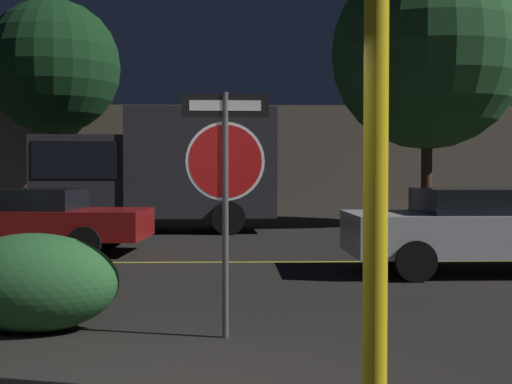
{
  "coord_description": "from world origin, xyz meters",
  "views": [
    {
      "loc": [
        0.63,
        -5.01,
        1.61
      ],
      "look_at": [
        0.87,
        3.75,
        1.34
      ],
      "focal_mm": 50.0,
      "sensor_mm": 36.0,
      "label": 1
    }
  ],
  "objects_px": {
    "hedge_bush_2": "(33,282)",
    "passing_car_2": "(22,220)",
    "yellow_pole_right": "(376,184)",
    "tree_0": "(427,53)",
    "delivery_truck": "(157,167)",
    "stop_sign": "(225,164)",
    "passing_car_3": "(481,229)",
    "tree_2": "(53,67)"
  },
  "relations": [
    {
      "from": "passing_car_2",
      "to": "delivery_truck",
      "type": "xyz_separation_m",
      "value": [
        2.06,
        4.81,
        1.03
      ]
    },
    {
      "from": "stop_sign",
      "to": "passing_car_3",
      "type": "height_order",
      "value": "stop_sign"
    },
    {
      "from": "hedge_bush_2",
      "to": "passing_car_3",
      "type": "height_order",
      "value": "passing_car_3"
    },
    {
      "from": "stop_sign",
      "to": "tree_0",
      "type": "xyz_separation_m",
      "value": [
        5.65,
        13.84,
        3.33
      ]
    },
    {
      "from": "tree_0",
      "to": "delivery_truck",
      "type": "bearing_deg",
      "value": -165.14
    },
    {
      "from": "hedge_bush_2",
      "to": "tree_2",
      "type": "xyz_separation_m",
      "value": [
        -4.18,
        17.2,
        4.58
      ]
    },
    {
      "from": "stop_sign",
      "to": "delivery_truck",
      "type": "xyz_separation_m",
      "value": [
        -1.97,
        11.82,
        0.01
      ]
    },
    {
      "from": "passing_car_2",
      "to": "tree_2",
      "type": "xyz_separation_m",
      "value": [
        -2.07,
        10.49,
        4.42
      ]
    },
    {
      "from": "stop_sign",
      "to": "tree_2",
      "type": "distance_m",
      "value": 18.84
    },
    {
      "from": "passing_car_3",
      "to": "tree_2",
      "type": "relative_size",
      "value": 0.59
    },
    {
      "from": "stop_sign",
      "to": "tree_0",
      "type": "relative_size",
      "value": 0.3
    },
    {
      "from": "yellow_pole_right",
      "to": "tree_0",
      "type": "distance_m",
      "value": 16.95
    },
    {
      "from": "hedge_bush_2",
      "to": "delivery_truck",
      "type": "relative_size",
      "value": 0.28
    },
    {
      "from": "passing_car_2",
      "to": "stop_sign",
      "type": "bearing_deg",
      "value": -146.5
    },
    {
      "from": "stop_sign",
      "to": "tree_2",
      "type": "bearing_deg",
      "value": 107.45
    },
    {
      "from": "passing_car_3",
      "to": "delivery_truck",
      "type": "distance_m",
      "value": 9.66
    },
    {
      "from": "passing_car_3",
      "to": "tree_2",
      "type": "bearing_deg",
      "value": -143.39
    },
    {
      "from": "hedge_bush_2",
      "to": "tree_2",
      "type": "bearing_deg",
      "value": 103.66
    },
    {
      "from": "yellow_pole_right",
      "to": "passing_car_2",
      "type": "distance_m",
      "value": 10.45
    },
    {
      "from": "stop_sign",
      "to": "passing_car_3",
      "type": "distance_m",
      "value": 5.88
    },
    {
      "from": "yellow_pole_right",
      "to": "passing_car_3",
      "type": "xyz_separation_m",
      "value": [
        2.92,
        6.34,
        -0.83
      ]
    },
    {
      "from": "stop_sign",
      "to": "tree_2",
      "type": "relative_size",
      "value": 0.32
    },
    {
      "from": "yellow_pole_right",
      "to": "tree_2",
      "type": "bearing_deg",
      "value": 110.0
    },
    {
      "from": "passing_car_3",
      "to": "hedge_bush_2",
      "type": "bearing_deg",
      "value": -56.62
    },
    {
      "from": "delivery_truck",
      "to": "stop_sign",
      "type": "bearing_deg",
      "value": -173.31
    },
    {
      "from": "tree_0",
      "to": "passing_car_2",
      "type": "bearing_deg",
      "value": -144.78
    },
    {
      "from": "yellow_pole_right",
      "to": "tree_0",
      "type": "xyz_separation_m",
      "value": [
        4.62,
        15.93,
        3.47
      ]
    },
    {
      "from": "yellow_pole_right",
      "to": "passing_car_2",
      "type": "relative_size",
      "value": 0.6
    },
    {
      "from": "hedge_bush_2",
      "to": "passing_car_2",
      "type": "xyz_separation_m",
      "value": [
        -2.11,
        6.71,
        0.16
      ]
    },
    {
      "from": "stop_sign",
      "to": "passing_car_2",
      "type": "height_order",
      "value": "stop_sign"
    },
    {
      "from": "stop_sign",
      "to": "delivery_truck",
      "type": "height_order",
      "value": "delivery_truck"
    },
    {
      "from": "stop_sign",
      "to": "hedge_bush_2",
      "type": "bearing_deg",
      "value": 169.39
    },
    {
      "from": "delivery_truck",
      "to": "tree_0",
      "type": "xyz_separation_m",
      "value": [
        7.63,
        2.02,
        3.31
      ]
    },
    {
      "from": "hedge_bush_2",
      "to": "passing_car_2",
      "type": "relative_size",
      "value": 0.34
    },
    {
      "from": "delivery_truck",
      "to": "passing_car_2",
      "type": "bearing_deg",
      "value": 154.07
    },
    {
      "from": "hedge_bush_2",
      "to": "tree_0",
      "type": "distance_m",
      "value": 16.15
    },
    {
      "from": "passing_car_2",
      "to": "tree_2",
      "type": "relative_size",
      "value": 0.69
    },
    {
      "from": "passing_car_2",
      "to": "tree_0",
      "type": "height_order",
      "value": "tree_0"
    },
    {
      "from": "stop_sign",
      "to": "delivery_truck",
      "type": "distance_m",
      "value": 11.98
    },
    {
      "from": "passing_car_2",
      "to": "delivery_truck",
      "type": "bearing_deg",
      "value": -19.55
    },
    {
      "from": "yellow_pole_right",
      "to": "tree_2",
      "type": "relative_size",
      "value": 0.41
    },
    {
      "from": "hedge_bush_2",
      "to": "stop_sign",
      "type": "bearing_deg",
      "value": -8.85
    }
  ]
}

